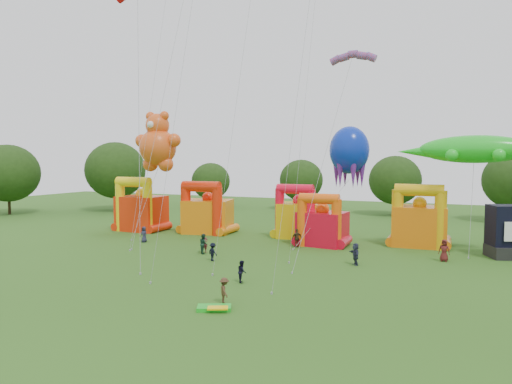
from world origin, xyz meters
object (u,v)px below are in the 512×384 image
at_px(bouncy_castle_2, 298,217).
at_px(spectator_0, 144,234).
at_px(bouncy_castle_0, 140,210).
at_px(teddy_bear_kite, 154,160).
at_px(spectator_4, 297,238).
at_px(octopus_kite, 332,192).
at_px(gecko_kite, 474,156).

height_order(bouncy_castle_2, spectator_0, bouncy_castle_2).
height_order(bouncy_castle_0, teddy_bear_kite, teddy_bear_kite).
relative_size(bouncy_castle_2, spectator_4, 3.22).
height_order(octopus_kite, spectator_0, octopus_kite).
bearing_deg(spectator_4, bouncy_castle_0, -55.85).
distance_m(bouncy_castle_2, spectator_4, 6.19).
relative_size(bouncy_castle_0, octopus_kite, 0.54).
relative_size(gecko_kite, octopus_kite, 1.02).
distance_m(teddy_bear_kite, octopus_kite, 20.40).
distance_m(gecko_kite, spectator_0, 34.27).
height_order(spectator_0, spectator_4, spectator_4).
xyz_separation_m(octopus_kite, spectator_4, (-2.72, -3.44, -4.57)).
bearing_deg(bouncy_castle_0, octopus_kite, 1.16).
bearing_deg(gecko_kite, octopus_kite, -177.70).
bearing_deg(bouncy_castle_0, spectator_4, -7.72).
distance_m(bouncy_castle_0, gecko_kite, 38.53).
bearing_deg(spectator_0, bouncy_castle_0, 137.76).
bearing_deg(bouncy_castle_2, spectator_4, -72.89).
bearing_deg(spectator_4, octopus_kite, -176.38).
bearing_deg(teddy_bear_kite, bouncy_castle_0, 144.46).
height_order(bouncy_castle_0, octopus_kite, octopus_kite).
bearing_deg(spectator_4, teddy_bear_kite, -46.65).
height_order(gecko_kite, spectator_4, gecko_kite).
distance_m(spectator_0, spectator_4, 16.57).
height_order(teddy_bear_kite, spectator_0, teddy_bear_kite).
distance_m(octopus_kite, spectator_4, 6.33).
relative_size(spectator_0, spectator_4, 0.90).
distance_m(bouncy_castle_2, gecko_kite, 19.31).
relative_size(teddy_bear_kite, spectator_0, 8.44).
relative_size(bouncy_castle_2, teddy_bear_kite, 0.43).
relative_size(bouncy_castle_0, spectator_0, 3.95).
bearing_deg(bouncy_castle_2, teddy_bear_kite, -157.85).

